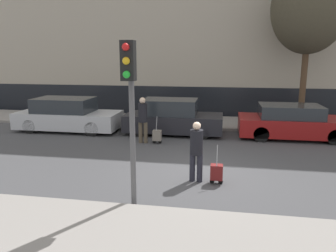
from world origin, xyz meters
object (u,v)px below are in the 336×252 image
trolley_left (157,135)px  parked_car_0 (68,115)px  parked_car_2 (293,122)px  trolley_right (217,172)px  pedestrian_right (196,148)px  parked_car_1 (173,118)px  pedestrian_left (143,117)px  traffic_light (130,91)px  bare_tree_near_crossing (310,8)px

trolley_left → parked_car_0: bearing=160.8°
parked_car_0 → parked_car_2: bearing=1.6°
trolley_right → pedestrian_right: bearing=172.0°
parked_car_1 → pedestrian_left: (-0.89, -1.67, 0.32)m
traffic_light → bare_tree_near_crossing: 11.46m
traffic_light → parked_car_2: bearing=56.5°
trolley_left → trolley_right: bearing=-57.5°
trolley_left → bare_tree_near_crossing: 9.00m
parked_car_1 → traffic_light: size_ratio=1.15×
trolley_left → trolley_right: (2.34, -3.67, 0.00)m
parked_car_1 → parked_car_2: bearing=1.1°
parked_car_0 → parked_car_2: 9.62m
parked_car_1 → traffic_light: (0.20, -7.01, 1.88)m
pedestrian_right → bare_tree_near_crossing: size_ratio=0.22×
pedestrian_right → trolley_right: bearing=179.9°
parked_car_2 → trolley_right: 6.19m
parked_car_1 → bare_tree_near_crossing: 7.86m
pedestrian_right → trolley_right: pedestrian_right is taller
trolley_left → pedestrian_left: bearing=178.3°
parked_car_1 → pedestrian_right: 5.49m
parked_car_1 → pedestrian_right: pedestrian_right is taller
parked_car_0 → trolley_left: bearing=-19.2°
parked_car_2 → bare_tree_near_crossing: 5.43m
parked_car_2 → traffic_light: traffic_light is taller
parked_car_1 → trolley_right: (2.00, -5.36, -0.37)m
parked_car_2 → pedestrian_right: size_ratio=2.68×
trolley_right → bare_tree_near_crossing: bearing=64.9°
parked_car_1 → trolley_left: parked_car_1 is taller
trolley_right → traffic_light: bearing=-137.6°
pedestrian_left → traffic_light: traffic_light is taller
trolley_right → bare_tree_near_crossing: size_ratio=0.14×
trolley_right → parked_car_1: bearing=110.5°
pedestrian_left → traffic_light: size_ratio=0.49×
pedestrian_left → trolley_right: size_ratio=1.66×
pedestrian_left → trolley_right: (2.89, -3.69, -0.68)m
parked_car_1 → pedestrian_left: 1.92m
pedestrian_right → traffic_light: (-1.26, -1.72, 1.65)m
bare_tree_near_crossing → parked_car_1: bearing=-155.5°
trolley_left → pedestrian_right: bearing=-63.5°
pedestrian_right → bare_tree_near_crossing: 10.03m
parked_car_2 → pedestrian_left: (-5.79, -1.77, 0.36)m
parked_car_1 → traffic_light: bearing=-88.4°
pedestrian_left → bare_tree_near_crossing: size_ratio=0.24×
pedestrian_left → pedestrian_right: size_ratio=1.08×
parked_car_2 → trolley_left: 5.55m
parked_car_2 → parked_car_1: bearing=-178.9°
trolley_right → traffic_light: 3.32m
pedestrian_right → parked_car_2: bearing=-114.7°
pedestrian_right → trolley_right: 0.81m
parked_car_2 → trolley_left: parked_car_2 is taller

